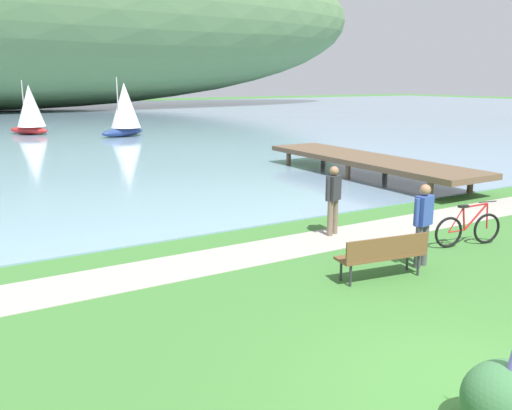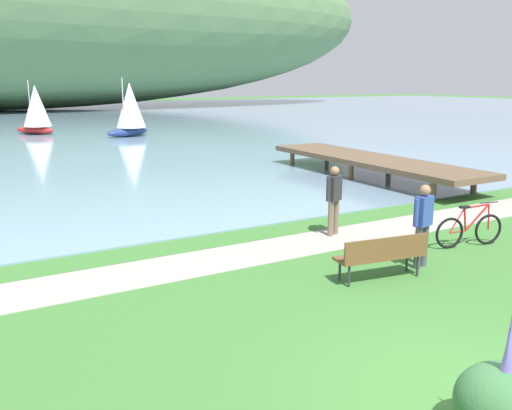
{
  "view_description": "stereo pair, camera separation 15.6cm",
  "coord_description": "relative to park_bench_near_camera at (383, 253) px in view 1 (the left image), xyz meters",
  "views": [
    {
      "loc": [
        -5.24,
        -3.7,
        3.74
      ],
      "look_at": [
        0.74,
        6.39,
        1.0
      ],
      "focal_mm": 37.91,
      "sensor_mm": 36.0,
      "label": 1
    },
    {
      "loc": [
        -5.1,
        -3.78,
        3.74
      ],
      "look_at": [
        0.74,
        6.39,
        1.0
      ],
      "focal_mm": 37.91,
      "sensor_mm": 36.0,
      "label": 2
    }
  ],
  "objects": [
    {
      "name": "bicycle_leaning_near_bench",
      "position": [
        3.2,
        0.61,
        -0.12
      ],
      "size": [
        1.74,
        0.45,
        1.01
      ],
      "color": "black",
      "rests_on": "ground"
    },
    {
      "name": "sailboat_mid_bay",
      "position": [
        -1.35,
        32.54,
        1.23
      ],
      "size": [
        2.79,
        2.99,
        3.64
      ],
      "color": "#B22323",
      "rests_on": "bay_water"
    },
    {
      "name": "person_on_the_grass",
      "position": [
        1.19,
        0.15,
        0.46
      ],
      "size": [
        0.6,
        0.3,
        1.71
      ],
      "color": "#4C4C51",
      "rests_on": "ground"
    },
    {
      "name": "person_at_shoreline",
      "position": [
        1.07,
        2.87,
        0.46
      ],
      "size": [
        0.57,
        0.35,
        1.71
      ],
      "color": "#72604C",
      "rests_on": "ground"
    },
    {
      "name": "bay_water",
      "position": [
        -1.82,
        44.43,
        -0.5
      ],
      "size": [
        180.0,
        80.0,
        0.04
      ],
      "primitive_type": "cube",
      "color": "#7A99B2",
      "rests_on": "ground"
    },
    {
      "name": "shoreline_path",
      "position": [
        -1.82,
        2.61,
        -0.52
      ],
      "size": [
        60.0,
        1.5,
        0.01
      ],
      "primitive_type": "cube",
      "color": "#A39E93",
      "rests_on": "ground"
    },
    {
      "name": "echium_bush_closest_to_camera",
      "position": [
        -2.15,
        -4.17,
        -0.08
      ],
      "size": [
        1.02,
        1.02,
        1.62
      ],
      "color": "#386B3D",
      "rests_on": "ground"
    },
    {
      "name": "pier_dock",
      "position": [
        7.18,
        8.43,
        0.17
      ],
      "size": [
        2.4,
        10.0,
        0.8
      ],
      "color": "brown",
      "rests_on": "ground"
    },
    {
      "name": "park_bench_near_camera",
      "position": [
        0.0,
        0.0,
        0.0
      ],
      "size": [
        1.85,
        0.74,
        0.88
      ],
      "color": "brown",
      "rests_on": "ground"
    },
    {
      "name": "ground_plane",
      "position": [
        -1.82,
        -3.46,
        -0.52
      ],
      "size": [
        200.0,
        200.0,
        0.0
      ],
      "primitive_type": "plane",
      "color": "#3D7533"
    },
    {
      "name": "sailboat_toward_hillside",
      "position": [
        3.82,
        28.13,
        1.31
      ],
      "size": [
        3.36,
        2.49,
        3.81
      ],
      "color": "navy",
      "rests_on": "bay_water"
    }
  ]
}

